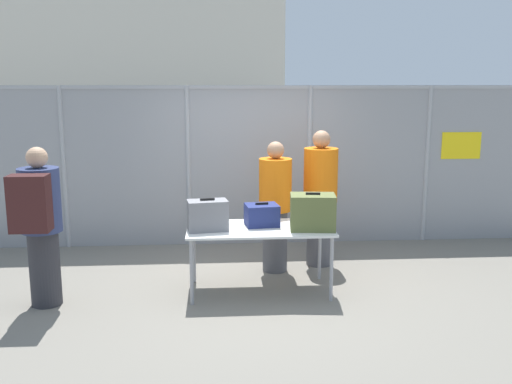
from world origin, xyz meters
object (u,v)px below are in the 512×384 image
suitcase_grey (208,215)px  utility_trailer (340,196)px  inspection_table (260,232)px  suitcase_navy (262,215)px  suitcase_olive (313,212)px  security_worker_far (320,196)px  traveler_hooded (40,221)px  security_worker_near (275,205)px

suitcase_grey → utility_trailer: size_ratio=0.10×
inspection_table → suitcase_navy: suitcase_navy is taller
suitcase_olive → security_worker_far: bearing=75.1°
traveler_hooded → security_worker_far: (3.20, 1.23, -0.03)m
suitcase_grey → security_worker_far: size_ratio=0.26×
security_worker_far → security_worker_near: bearing=-5.8°
suitcase_olive → utility_trailer: bearing=72.7°
suitcase_grey → security_worker_near: size_ratio=0.28×
security_worker_far → traveler_hooded: bearing=-3.7°
security_worker_near → suitcase_navy: bearing=54.5°
utility_trailer → inspection_table: bearing=-116.5°
suitcase_grey → traveler_hooded: traveler_hooded is taller
suitcase_grey → traveler_hooded: (-1.75, -0.22, 0.02)m
inspection_table → security_worker_far: (0.86, 0.93, 0.22)m
traveler_hooded → security_worker_near: traveler_hooded is taller
suitcase_grey → security_worker_far: bearing=35.0°
suitcase_navy → security_worker_near: bearing=70.6°
security_worker_far → utility_trailer: (0.80, 2.40, -0.48)m
suitcase_grey → suitcase_olive: 1.17m
suitcase_grey → suitcase_navy: bearing=16.2°
suitcase_grey → suitcase_olive: size_ratio=0.89×
inspection_table → suitcase_navy: 0.21m
security_worker_near → suitcase_grey: bearing=27.8°
suitcase_navy → security_worker_near: 0.66m
suitcase_navy → utility_trailer: 3.65m
suitcase_grey → suitcase_olive: bearing=-1.8°
security_worker_far → suitcase_navy: bearing=20.4°
inspection_table → suitcase_grey: suitcase_grey is taller
suitcase_navy → traveler_hooded: size_ratio=0.23×
suitcase_grey → suitcase_navy: suitcase_grey is taller
traveler_hooded → suitcase_navy: bearing=13.1°
traveler_hooded → utility_trailer: 5.42m
suitcase_olive → security_worker_near: security_worker_near is taller
suitcase_grey → utility_trailer: 4.12m
suitcase_olive → security_worker_near: (-0.33, 0.84, -0.10)m
inspection_table → suitcase_olive: size_ratio=3.12×
inspection_table → suitcase_olive: suitcase_olive is taller
inspection_table → suitcase_grey: bearing=-172.1°
suitcase_olive → suitcase_navy: bearing=158.6°
inspection_table → suitcase_olive: bearing=-11.5°
suitcase_grey → suitcase_olive: suitcase_olive is taller
inspection_table → suitcase_grey: 0.63m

